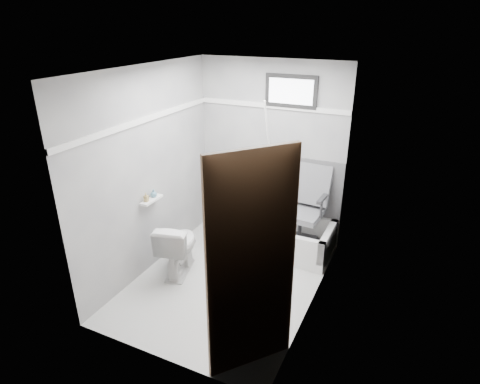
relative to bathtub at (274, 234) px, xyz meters
The scene contains 19 objects.
floor 0.98m from the bathtub, 103.89° to the right, with size 2.60×2.60×0.00m, color silver.
ceiling 2.39m from the bathtub, 103.89° to the right, with size 2.60×2.60×0.00m, color silver.
wall_back 1.08m from the bathtub, 121.87° to the left, with size 2.00×0.02×2.40m, color gray.
wall_front 2.45m from the bathtub, 95.89° to the right, with size 2.00×0.02×2.40m, color gray.
wall_left 1.83m from the bathtub, 142.91° to the right, with size 0.02×2.60×2.40m, color gray.
wall_right 1.56m from the bathtub, 50.38° to the right, with size 0.02×2.60×2.40m, color gray.
bathtub is the anchor object (origin of this frame).
office_chair 0.54m from the bathtub, ahead, with size 0.59×0.59×1.03m, color slate, non-canonical shape.
toilet 1.32m from the bathtub, 130.48° to the right, with size 0.39×0.69×0.68m, color white.
door 2.46m from the bathtub, 71.25° to the right, with size 0.78×0.78×2.00m, color brown, non-canonical shape.
window 1.84m from the bathtub, 86.78° to the left, with size 0.66×0.04×0.40m, color black, non-canonical shape.
backerboard 0.69m from the bathtub, 86.82° to the left, with size 1.50×0.02×0.78m, color #4C4C4F.
trim_back 1.67m from the bathtub, 122.79° to the left, with size 2.00×0.02×0.06m, color white.
trim_left 2.22m from the bathtub, 142.61° to the right, with size 0.02×2.60×0.06m, color white.
pole 0.86m from the bathtub, 132.95° to the left, with size 0.02×0.02×1.95m, color white.
shelf 1.69m from the bathtub, 138.78° to the right, with size 0.10×0.32×0.03m, color white.
soap_bottle_a 1.77m from the bathtub, 136.87° to the right, with size 0.05×0.05×0.10m, color #A18A50.
soap_bottle_b 1.69m from the bathtub, 140.74° to the right, with size 0.07×0.07×0.10m, color teal.
faucet 0.65m from the bathtub, 141.67° to the left, with size 0.26×0.10×0.16m, color silver, non-canonical shape.
Camera 1 is at (1.80, -3.48, 2.84)m, focal length 30.00 mm.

